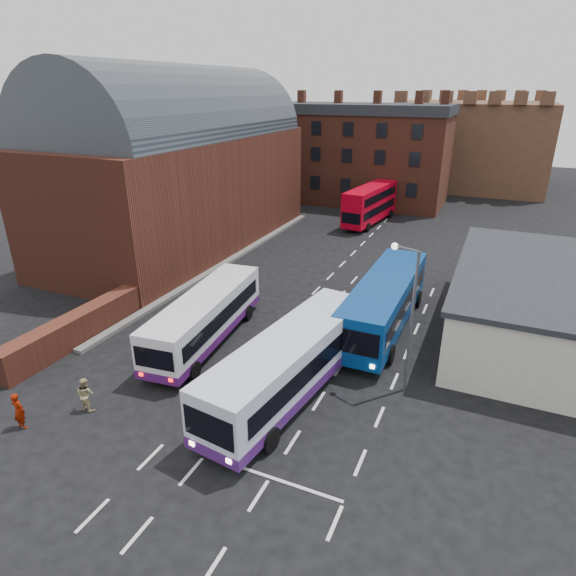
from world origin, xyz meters
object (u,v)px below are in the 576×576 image
at_px(bus_white_outbound, 205,315).
at_px(pedestrian_red, 19,411).
at_px(pedestrian_beige, 85,394).
at_px(street_lamp, 408,308).
at_px(bus_white_inbound, 290,360).
at_px(bus_blue, 385,300).
at_px(bus_red_double, 370,204).

bearing_deg(bus_white_outbound, pedestrian_red, -113.57).
relative_size(bus_white_outbound, pedestrian_red, 6.19).
bearing_deg(pedestrian_red, pedestrian_beige, -126.27).
distance_m(street_lamp, pedestrian_red, 18.18).
height_order(bus_white_outbound, pedestrian_beige, bus_white_outbound).
height_order(bus_white_inbound, bus_blue, bus_blue).
xyz_separation_m(bus_white_inbound, pedestrian_beige, (-8.27, -4.99, -1.09)).
distance_m(bus_white_outbound, bus_red_double, 30.38).
xyz_separation_m(bus_blue, street_lamp, (2.36, -6.05, 2.53)).
relative_size(bus_white_inbound, bus_blue, 1.00).
distance_m(street_lamp, pedestrian_beige, 15.65).
bearing_deg(bus_blue, pedestrian_red, 52.36).
xyz_separation_m(bus_white_outbound, bus_white_inbound, (6.74, -2.94, 0.19)).
relative_size(bus_white_outbound, street_lamp, 1.48).
bearing_deg(bus_blue, street_lamp, 111.67).
height_order(bus_blue, street_lamp, street_lamp).
distance_m(bus_white_outbound, bus_blue, 10.92).
distance_m(bus_white_inbound, bus_red_double, 33.63).
bearing_deg(pedestrian_beige, bus_blue, -125.13).
xyz_separation_m(bus_white_outbound, bus_blue, (9.23, 5.84, 0.22)).
relative_size(bus_white_outbound, bus_white_inbound, 0.90).
bearing_deg(pedestrian_beige, bus_red_double, -92.08).
relative_size(bus_white_inbound, pedestrian_red, 6.88).
bearing_deg(bus_red_double, pedestrian_red, 90.00).
xyz_separation_m(bus_red_double, street_lamp, (9.80, -30.54, 2.32)).
xyz_separation_m(bus_white_inbound, street_lamp, (4.85, 2.73, 2.56)).
xyz_separation_m(bus_white_outbound, bus_red_double, (1.78, 30.32, 0.43)).
xyz_separation_m(street_lamp, pedestrian_red, (-14.83, -9.89, -3.60)).
relative_size(bus_white_outbound, bus_blue, 0.90).
distance_m(bus_white_inbound, pedestrian_beige, 9.72).
relative_size(bus_red_double, pedestrian_red, 5.85).
relative_size(pedestrian_red, pedestrian_beige, 1.05).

